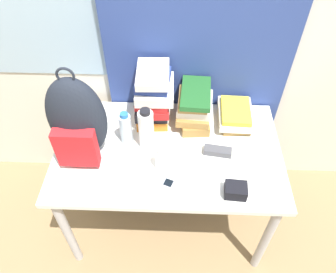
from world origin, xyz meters
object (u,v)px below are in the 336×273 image
Objects in this scene: book_stack_center at (194,107)px; book_stack_right at (235,115)px; book_stack_left at (153,96)px; water_bottle at (126,129)px; sunscreen_bottle at (160,159)px; sunglasses_case at (218,151)px; backpack at (77,121)px; sports_bottle at (146,130)px; camera_pouch at (236,190)px; cell_phone at (168,184)px.

book_stack_right is at bearing -1.13° from book_stack_center.
book_stack_left is 1.66× the size of water_bottle.
sunscreen_bottle reaches higher than sunglasses_case.
book_stack_right is (0.47, -0.00, -0.12)m from book_stack_left.
backpack reaches higher than water_bottle.
sunscreen_bottle is (0.19, -0.18, -0.03)m from water_bottle.
sunscreen_bottle is (0.08, -0.15, -0.06)m from sports_bottle.
book_stack_left is at bearing 129.95° from camera_pouch.
book_stack_center is at bearing 24.86° from backpack.
book_stack_left is at bearing 52.42° from water_bottle.
sunscreen_bottle reaches higher than camera_pouch.
sunglasses_case is (0.31, 0.11, -0.05)m from sunscreen_bottle.
book_stack_center reaches higher than book_stack_right.
water_bottle is at bearing 171.93° from sunglasses_case.
book_stack_right reaches higher than sunglasses_case.
backpack is 2.59× the size of water_bottle.
backpack is 3.87× the size of sunscreen_bottle.
book_stack_center is at bearing 63.41° from sunscreen_bottle.
sports_bottle reaches higher than sunglasses_case.
water_bottle is at bearing 22.74° from backpack.
book_stack_left reaches higher than sunglasses_case.
sports_bottle is at bearing 173.74° from sunglasses_case.
book_stack_right is 0.55m from sports_bottle.
book_stack_left reaches higher than sunscreen_bottle.
sports_bottle reaches higher than cell_phone.
backpack is 0.45m from book_stack_left.
book_stack_center reaches higher than sunscreen_bottle.
backpack reaches higher than cell_phone.
book_stack_left is at bearing 83.21° from sports_bottle.
sunscreen_bottle is (-0.18, -0.36, -0.04)m from book_stack_center.
sports_bottle reaches higher than camera_pouch.
sports_bottle is (-0.50, -0.21, 0.07)m from book_stack_right.
cell_phone is 0.96× the size of camera_pouch.
book_stack_left is 1.19× the size of book_stack_center.
camera_pouch is (0.79, -0.24, -0.21)m from backpack.
backpack is 4.91× the size of camera_pouch.
sunscreen_bottle is at bearing 158.00° from camera_pouch.
sports_bottle is 0.31m from cell_phone.
backpack is at bearing -162.10° from book_stack_right.
camera_pouch is (0.20, -0.51, -0.08)m from book_stack_center.
cell_phone is at bearing -66.01° from sunscreen_bottle.
sports_bottle is at bearing 117.62° from sunscreen_bottle.
book_stack_center is 0.50m from cell_phone.
sports_bottle is at bearing -96.79° from book_stack_left.
book_stack_right is at bearing -0.54° from book_stack_left.
camera_pouch is (0.43, -0.51, -0.15)m from book_stack_left.
sports_bottle is 2.46× the size of cell_phone.
backpack is at bearing -157.26° from water_bottle.
book_stack_right reaches higher than camera_pouch.
book_stack_left is at bearing 98.35° from sunscreen_bottle.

